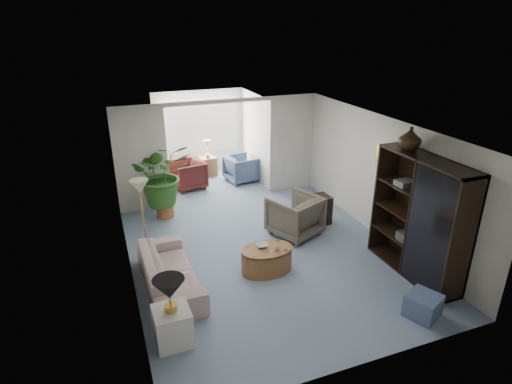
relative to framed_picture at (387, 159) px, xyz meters
name	(u,v)px	position (x,y,z in m)	size (l,w,h in m)	color
floor	(267,256)	(-2.46, 0.10, -1.70)	(6.00, 6.00, 0.00)	gray
sunroom_floor	(211,184)	(-2.46, 4.20, -1.70)	(2.60, 2.60, 0.00)	gray
back_pier_left	(141,160)	(-4.36, 3.10, -0.45)	(1.20, 0.12, 2.50)	silver
back_pier_right	(292,144)	(-0.56, 3.10, -0.45)	(1.20, 0.12, 2.50)	silver
back_header	(219,102)	(-2.46, 3.10, 0.75)	(2.60, 0.12, 0.10)	silver
window_pane	(199,125)	(-2.46, 5.28, -0.30)	(2.20, 0.02, 1.50)	white
window_blinds	(199,126)	(-2.46, 5.25, -0.30)	(2.20, 0.02, 1.50)	white
framed_picture	(387,159)	(0.00, 0.00, 0.00)	(0.04, 0.50, 0.40)	#B8AF93
sofa	(170,271)	(-4.38, -0.24, -1.40)	(2.06, 0.81, 0.60)	#BEB1A0
end_table	(173,326)	(-4.58, -1.59, -1.43)	(0.50, 0.50, 0.55)	silver
table_lamp	(169,289)	(-4.58, -1.59, -0.80)	(0.44, 0.44, 0.30)	black
floor_lamp	(140,187)	(-4.59, 1.41, -0.45)	(0.36, 0.36, 0.28)	beige
coffee_table	(267,260)	(-2.66, -0.37, -1.47)	(0.95, 0.95, 0.45)	brown
coffee_bowl	(262,245)	(-2.71, -0.27, -1.22)	(0.21, 0.21, 0.05)	beige
coffee_cup	(277,248)	(-2.51, -0.47, -1.21)	(0.09, 0.09, 0.09)	beige
wingback_chair	(295,216)	(-1.59, 0.72, -1.27)	(0.92, 0.95, 0.86)	#676051
side_table_dark	(317,210)	(-0.89, 1.02, -1.38)	(0.53, 0.43, 0.64)	black
entertainment_cabinet	(419,218)	(-0.23, -1.33, -0.62)	(0.52, 1.94, 2.15)	black
cabinet_urn	(410,138)	(-0.23, -0.83, 0.65)	(0.38, 0.38, 0.40)	#301E10
ottoman	(423,306)	(-0.90, -2.38, -1.52)	(0.46, 0.46, 0.36)	slate
plant_pot	(165,210)	(-3.99, 2.54, -1.54)	(0.40, 0.40, 0.32)	#A45B2F
house_plant	(162,174)	(-3.99, 2.54, -0.65)	(1.31, 1.13, 1.45)	#2D5F20
sunroom_chair_blue	(241,169)	(-1.61, 4.11, -1.33)	(0.78, 0.80, 0.73)	slate
sunroom_chair_maroon	(188,175)	(-3.11, 4.11, -1.32)	(0.81, 0.84, 0.76)	maroon
sunroom_table	(208,167)	(-2.36, 4.86, -1.43)	(0.45, 0.35, 0.55)	brown
shelf_clutter	(420,219)	(-0.28, -1.41, -0.61)	(0.30, 1.25, 1.06)	black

